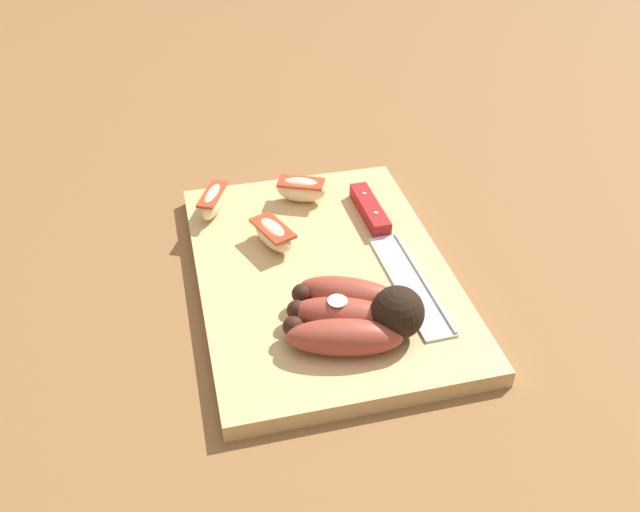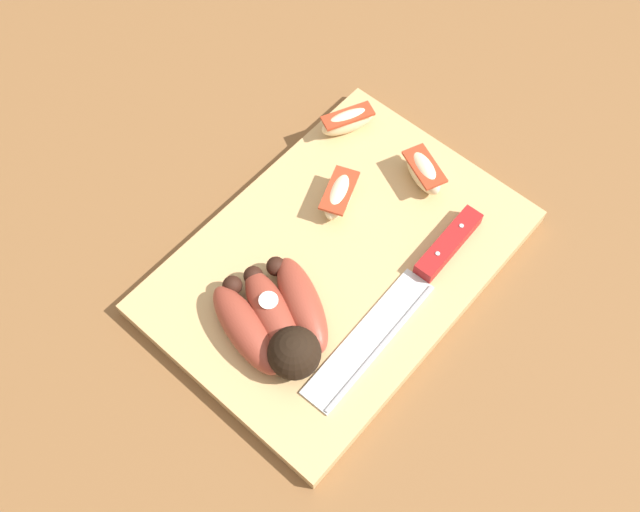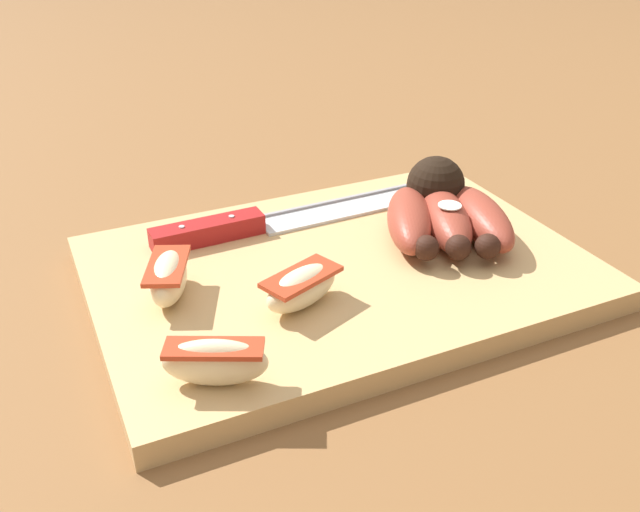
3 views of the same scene
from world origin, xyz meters
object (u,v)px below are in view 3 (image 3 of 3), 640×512
apple_wedge_near (302,287)px  apple_wedge_middle (215,361)px  chefs_knife (259,222)px  apple_wedge_far (168,277)px  banana_bunch (443,211)px

apple_wedge_near → apple_wedge_middle: 0.10m
chefs_knife → apple_wedge_near: (-0.01, -0.13, 0.01)m
apple_wedge_far → apple_wedge_middle: bearing=-89.3°
apple_wedge_middle → apple_wedge_far: size_ratio=1.02×
chefs_knife → apple_wedge_near: 0.13m
apple_wedge_middle → chefs_knife: bearing=62.2°
banana_bunch → apple_wedge_middle: bearing=-154.8°
chefs_knife → apple_wedge_near: apple_wedge_near is taller
chefs_knife → apple_wedge_middle: size_ratio=4.05×
apple_wedge_far → banana_bunch: bearing=0.8°
banana_bunch → chefs_knife: banana_bunch is taller
apple_wedge_middle → banana_bunch: bearing=25.2°
apple_wedge_near → apple_wedge_far: 0.10m
apple_wedge_near → apple_wedge_far: bearing=148.7°
apple_wedge_near → apple_wedge_far: apple_wedge_far is taller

